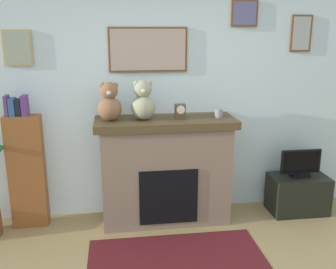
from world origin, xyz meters
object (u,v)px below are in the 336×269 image
Objects in this scene: candle_jar at (218,113)px; tv_stand at (298,194)px; teddy_bear_cream at (143,102)px; bookshelf at (26,168)px; fireplace at (165,170)px; teddy_bear_tan at (110,103)px; television at (301,164)px; mantel_clock at (180,111)px.

tv_stand is at bearing -1.11° from candle_jar.
candle_jar is 0.82m from teddy_bear_cream.
tv_stand is at bearing -0.59° from teddy_bear_cream.
fireplace is at bearing -2.46° from bookshelf.
fireplace is 0.95m from teddy_bear_tan.
television is at bearing -1.92° from bookshelf.
teddy_bear_tan is (-2.13, 0.02, 0.76)m from television.
tv_stand is 1.39× the size of television.
tv_stand is 1.73m from mantel_clock.
candle_jar is (2.05, -0.08, 0.55)m from bookshelf.
television reaches higher than tv_stand.
mantel_clock is at bearing 179.28° from tv_stand.
teddy_bear_cream is (-1.79, 0.02, 0.76)m from television.
teddy_bear_cream is at bearing -0.00° from teddy_bear_tan.
bookshelf reaches higher than television.
teddy_bear_cream is at bearing -175.52° from fireplace.
bookshelf reaches higher than candle_jar.
fireplace is 0.85m from candle_jar.
bookshelf is at bearing 178.11° from tv_stand.
teddy_bear_cream is at bearing 179.87° from mantel_clock.
mantel_clock reaches higher than television.
teddy_bear_cream is (1.24, -0.08, 0.69)m from bookshelf.
candle_jar is at bearing 0.03° from teddy_bear_tan.
television is at bearing -0.77° from mantel_clock.
mantel_clock is 0.74m from teddy_bear_tan.
teddy_bear_tan is 0.97× the size of teddy_bear_cream.
fireplace is 1.60m from tv_stand.
candle_jar is at bearing 0.20° from mantel_clock.
fireplace is at bearing 1.81° from teddy_bear_tan.
teddy_bear_tan reaches higher than candle_jar.
television is 2.26m from teddy_bear_tan.
bookshelf is 1.73m from mantel_clock.
candle_jar reaches higher than television.
bookshelf is 3.03m from television.
candle_jar is at bearing 0.04° from teddy_bear_cream.
tv_stand is (3.03, -0.10, -0.44)m from bookshelf.
fireplace is at bearing 173.00° from mantel_clock.
teddy_bear_tan reaches higher than fireplace.
bookshelf is at bearing 177.10° from mantel_clock.
mantel_clock is (-1.40, 0.02, 1.02)m from tv_stand.
fireplace reaches higher than tv_stand.
candle_jar is 0.22× the size of teddy_bear_cream.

